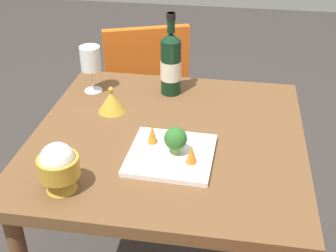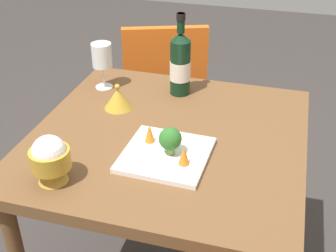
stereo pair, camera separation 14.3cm
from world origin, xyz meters
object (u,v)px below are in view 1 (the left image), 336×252
(chair_near_window, at_px, (145,84))
(rice_bowl, at_px, (59,166))
(serving_plate, at_px, (171,155))
(carrot_garnish_left, at_px, (191,154))
(carrot_garnish_right, at_px, (152,134))
(rice_bowl_lid, at_px, (112,101))
(broccoli_floret, at_px, (176,139))
(wine_glass, at_px, (91,60))
(wine_bottle, at_px, (171,63))

(chair_near_window, bearing_deg, rice_bowl, -110.32)
(serving_plate, xyz_separation_m, carrot_garnish_left, (-0.07, 0.04, 0.04))
(carrot_garnish_right, bearing_deg, rice_bowl_lid, -47.75)
(serving_plate, xyz_separation_m, broccoli_floret, (-0.01, 0.00, 0.06))
(serving_plate, relative_size, broccoli_floret, 3.02)
(wine_glass, relative_size, carrot_garnish_left, 3.02)
(chair_near_window, distance_m, wine_glass, 0.63)
(wine_bottle, relative_size, broccoli_floret, 3.58)
(chair_near_window, xyz_separation_m, carrot_garnish_right, (-0.21, 0.86, 0.26))
(serving_plate, height_order, carrot_garnish_left, carrot_garnish_left)
(wine_glass, height_order, carrot_garnish_left, wine_glass)
(wine_glass, distance_m, serving_plate, 0.54)
(chair_near_window, bearing_deg, wine_glass, -120.04)
(rice_bowl_lid, xyz_separation_m, carrot_garnish_right, (-0.18, 0.20, 0.01))
(wine_bottle, height_order, rice_bowl_lid, wine_bottle)
(broccoli_floret, relative_size, carrot_garnish_right, 1.40)
(wine_bottle, bearing_deg, broccoli_floret, 100.77)
(carrot_garnish_left, height_order, carrot_garnish_right, carrot_garnish_right)
(chair_near_window, relative_size, carrot_garnish_left, 14.36)
(carrot_garnish_left, bearing_deg, rice_bowl_lid, -42.46)
(chair_near_window, bearing_deg, broccoli_floret, -93.02)
(rice_bowl, distance_m, carrot_garnish_right, 0.31)
(chair_near_window, bearing_deg, wine_bottle, -87.65)
(wine_bottle, relative_size, rice_bowl, 2.17)
(chair_near_window, xyz_separation_m, rice_bowl_lid, (-0.02, 0.66, 0.26))
(wine_glass, bearing_deg, carrot_garnish_left, 135.12)
(wine_bottle, height_order, carrot_garnish_right, wine_bottle)
(wine_bottle, xyz_separation_m, wine_glass, (0.29, 0.04, 0.01))
(rice_bowl, relative_size, carrot_garnish_right, 2.32)
(wine_glass, height_order, rice_bowl, wine_glass)
(carrot_garnish_left, bearing_deg, wine_bottle, -74.01)
(carrot_garnish_left, bearing_deg, serving_plate, -31.61)
(wine_bottle, xyz_separation_m, rice_bowl_lid, (0.18, 0.17, -0.08))
(wine_bottle, relative_size, carrot_garnish_left, 5.19)
(serving_plate, bearing_deg, carrot_garnish_right, -34.70)
(rice_bowl_lid, xyz_separation_m, serving_plate, (-0.25, 0.25, -0.03))
(chair_near_window, distance_m, broccoli_floret, 0.99)
(wine_bottle, distance_m, rice_bowl, 0.65)
(wine_bottle, bearing_deg, carrot_garnish_right, 90.21)
(rice_bowl, distance_m, rice_bowl_lid, 0.44)
(wine_glass, height_order, carrot_garnish_right, wine_glass)
(chair_near_window, bearing_deg, serving_plate, -93.78)
(rice_bowl, height_order, broccoli_floret, rice_bowl)
(wine_bottle, relative_size, carrot_garnish_right, 5.02)
(wine_glass, distance_m, rice_bowl, 0.59)
(carrot_garnish_right, bearing_deg, rice_bowl, 49.34)
(carrot_garnish_left, bearing_deg, chair_near_window, -70.41)
(rice_bowl, xyz_separation_m, carrot_garnish_left, (-0.33, -0.15, -0.03))
(chair_near_window, height_order, broccoli_floret, chair_near_window)
(carrot_garnish_left, xyz_separation_m, carrot_garnish_right, (0.13, -0.09, 0.00))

